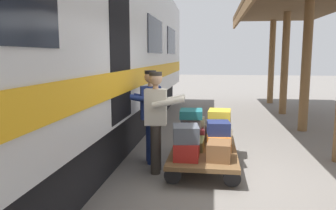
% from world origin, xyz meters
% --- Properties ---
extents(ground_plane, '(60.00, 60.00, 0.00)m').
position_xyz_m(ground_plane, '(0.00, 0.00, 0.00)').
color(ground_plane, slate).
extents(train_car, '(3.02, 17.76, 4.00)m').
position_xyz_m(train_car, '(3.38, 0.00, 2.06)').
color(train_car, silver).
rests_on(train_car, ground_plane).
extents(luggage_cart, '(1.17, 2.15, 0.34)m').
position_xyz_m(luggage_cart, '(0.59, -0.66, 0.29)').
color(luggage_cart, brown).
rests_on(luggage_cart, ground_plane).
extents(suitcase_brown_leather, '(0.39, 0.51, 0.28)m').
position_xyz_m(suitcase_brown_leather, '(0.33, -0.07, 0.48)').
color(suitcase_brown_leather, brown).
rests_on(suitcase_brown_leather, luggage_cart).
extents(suitcase_orange_carryall, '(0.42, 0.56, 0.26)m').
position_xyz_m(suitcase_orange_carryall, '(0.33, -0.66, 0.47)').
color(suitcase_orange_carryall, '#CC6B23').
rests_on(suitcase_orange_carryall, luggage_cart).
extents(suitcase_maroon_trunk, '(0.51, 0.66, 0.26)m').
position_xyz_m(suitcase_maroon_trunk, '(0.84, -1.25, 0.47)').
color(suitcase_maroon_trunk, maroon).
rests_on(suitcase_maroon_trunk, luggage_cart).
extents(suitcase_cream_canvas, '(0.51, 0.62, 0.27)m').
position_xyz_m(suitcase_cream_canvas, '(0.33, -1.25, 0.48)').
color(suitcase_cream_canvas, beige).
rests_on(suitcase_cream_canvas, luggage_cart).
extents(suitcase_red_plastic, '(0.39, 0.56, 0.28)m').
position_xyz_m(suitcase_red_plastic, '(0.84, -0.07, 0.48)').
color(suitcase_red_plastic, '#AD231E').
rests_on(suitcase_red_plastic, luggage_cart).
extents(suitcase_olive_duffel, '(0.51, 0.59, 0.17)m').
position_xyz_m(suitcase_olive_duffel, '(0.84, -0.66, 0.42)').
color(suitcase_olive_duffel, brown).
rests_on(suitcase_olive_duffel, luggage_cart).
extents(suitcase_tan_vintage, '(0.47, 0.53, 0.16)m').
position_xyz_m(suitcase_tan_vintage, '(0.32, -1.25, 0.69)').
color(suitcase_tan_vintage, tan).
rests_on(suitcase_tan_vintage, suitcase_cream_canvas).
extents(suitcase_yellow_case, '(0.44, 0.53, 0.17)m').
position_xyz_m(suitcase_yellow_case, '(0.32, -1.25, 0.86)').
color(suitcase_yellow_case, gold).
rests_on(suitcase_yellow_case, suitcase_tan_vintage).
extents(suitcase_gray_aluminum, '(0.45, 0.47, 0.18)m').
position_xyz_m(suitcase_gray_aluminum, '(0.82, -1.28, 0.69)').
color(suitcase_gray_aluminum, '#9EA0A5').
rests_on(suitcase_gray_aluminum, suitcase_maroon_trunk).
extents(suitcase_teal_softside, '(0.45, 0.53, 0.16)m').
position_xyz_m(suitcase_teal_softside, '(0.86, -1.26, 0.85)').
color(suitcase_teal_softside, '#1E666B').
rests_on(suitcase_teal_softside, suitcase_gray_aluminum).
extents(suitcase_slate_roller, '(0.46, 0.52, 0.26)m').
position_xyz_m(suitcase_slate_roller, '(0.86, -0.05, 0.75)').
color(suitcase_slate_roller, '#4C515B').
rests_on(suitcase_slate_roller, suitcase_red_plastic).
extents(suitcase_navy_fabric, '(0.42, 0.46, 0.23)m').
position_xyz_m(suitcase_navy_fabric, '(0.34, -0.68, 0.71)').
color(suitcase_navy_fabric, navy).
rests_on(suitcase_navy_fabric, suitcase_orange_carryall).
extents(porter_in_overalls, '(0.73, 0.56, 1.70)m').
position_xyz_m(porter_in_overalls, '(1.59, -0.80, 0.93)').
color(porter_in_overalls, navy).
rests_on(porter_in_overalls, ground_plane).
extents(porter_by_door, '(0.68, 0.45, 1.70)m').
position_xyz_m(porter_by_door, '(1.37, -0.31, 0.93)').
color(porter_by_door, '#332D28').
rests_on(porter_by_door, ground_plane).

